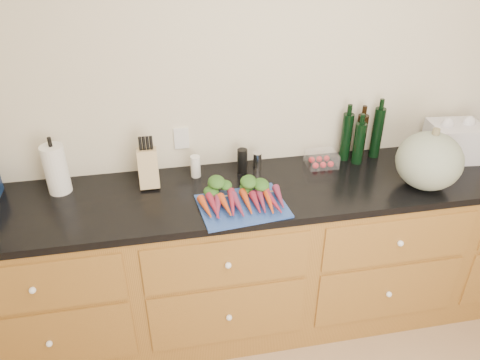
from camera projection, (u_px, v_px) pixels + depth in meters
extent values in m
cube|color=beige|center=(288.00, 97.00, 2.58)|extent=(4.10, 0.05, 2.60)
cube|color=brown|center=(295.00, 254.00, 2.74)|extent=(3.60, 0.60, 0.90)
cube|color=brown|center=(33.00, 288.00, 2.13)|extent=(0.82, 0.01, 0.28)
sphere|color=white|center=(32.00, 290.00, 2.12)|extent=(0.03, 0.03, 0.03)
cube|color=brown|center=(50.00, 341.00, 2.32)|extent=(0.82, 0.01, 0.38)
sphere|color=white|center=(49.00, 344.00, 2.30)|extent=(0.03, 0.03, 0.03)
cube|color=brown|center=(228.00, 263.00, 2.27)|extent=(0.82, 0.01, 0.28)
sphere|color=white|center=(228.00, 265.00, 2.26)|extent=(0.03, 0.03, 0.03)
cube|color=brown|center=(229.00, 315.00, 2.46)|extent=(0.82, 0.01, 0.38)
sphere|color=white|center=(229.00, 318.00, 2.45)|extent=(0.03, 0.03, 0.03)
cube|color=brown|center=(399.00, 241.00, 2.42)|extent=(0.82, 0.01, 0.28)
sphere|color=white|center=(401.00, 243.00, 2.40)|extent=(0.03, 0.03, 0.03)
cube|color=brown|center=(388.00, 292.00, 2.60)|extent=(0.82, 0.01, 0.38)
sphere|color=white|center=(389.00, 294.00, 2.59)|extent=(0.03, 0.03, 0.03)
cube|color=black|center=(301.00, 187.00, 2.50)|extent=(3.64, 0.62, 0.04)
cube|color=#244491|center=(242.00, 206.00, 2.30)|extent=(0.45, 0.36, 0.01)
cone|color=#CE4418|center=(206.00, 208.00, 2.24)|extent=(0.04, 0.19, 0.04)
cone|color=maroon|center=(212.00, 207.00, 2.24)|extent=(0.04, 0.19, 0.04)
cone|color=maroon|center=(219.00, 207.00, 2.25)|extent=(0.04, 0.19, 0.04)
cone|color=#CE4418|center=(225.00, 206.00, 2.25)|extent=(0.04, 0.19, 0.04)
cone|color=maroon|center=(231.00, 205.00, 2.26)|extent=(0.04, 0.19, 0.04)
cone|color=maroon|center=(237.00, 205.00, 2.26)|extent=(0.04, 0.19, 0.04)
ellipsoid|color=#1A4918|center=(218.00, 189.00, 2.37)|extent=(0.19, 0.11, 0.06)
cone|color=#CE4418|center=(249.00, 203.00, 2.27)|extent=(0.04, 0.19, 0.04)
cone|color=maroon|center=(255.00, 203.00, 2.28)|extent=(0.04, 0.19, 0.04)
cone|color=maroon|center=(261.00, 202.00, 2.28)|extent=(0.04, 0.19, 0.04)
cone|color=#CE4418|center=(267.00, 201.00, 2.29)|extent=(0.04, 0.19, 0.04)
cone|color=maroon|center=(273.00, 201.00, 2.29)|extent=(0.04, 0.19, 0.04)
cone|color=maroon|center=(279.00, 200.00, 2.30)|extent=(0.04, 0.19, 0.04)
ellipsoid|color=#1A4918|center=(258.00, 185.00, 2.40)|extent=(0.19, 0.11, 0.06)
ellipsoid|color=slate|center=(429.00, 161.00, 2.39)|extent=(0.33, 0.33, 0.30)
cylinder|color=white|center=(56.00, 169.00, 2.36)|extent=(0.12, 0.12, 0.26)
cube|color=tan|center=(148.00, 168.00, 2.43)|extent=(0.10, 0.10, 0.20)
cylinder|color=white|center=(196.00, 166.00, 2.52)|extent=(0.05, 0.05, 0.12)
cylinder|color=black|center=(242.00, 161.00, 2.56)|extent=(0.06, 0.06, 0.14)
cylinder|color=silver|center=(257.00, 162.00, 2.58)|extent=(0.05, 0.05, 0.11)
cube|color=white|center=(321.00, 159.00, 2.64)|extent=(0.17, 0.13, 0.08)
cylinder|color=black|center=(346.00, 137.00, 2.65)|extent=(0.06, 0.06, 0.28)
cylinder|color=black|center=(361.00, 136.00, 2.68)|extent=(0.06, 0.06, 0.26)
cylinder|color=black|center=(377.00, 133.00, 2.68)|extent=(0.06, 0.06, 0.30)
cylinder|color=black|center=(359.00, 143.00, 2.62)|extent=(0.06, 0.06, 0.24)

